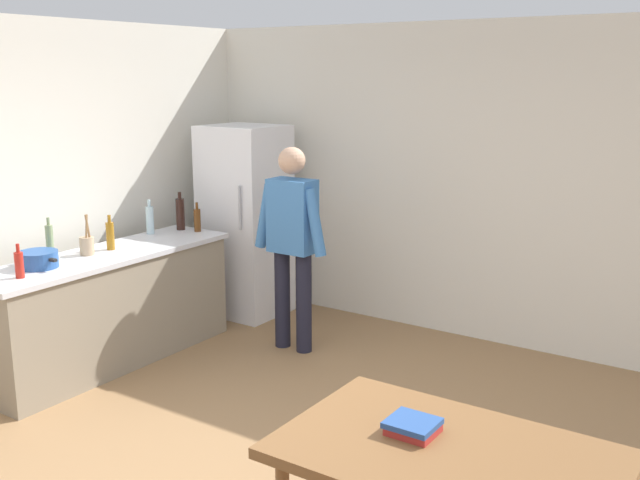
% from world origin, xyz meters
% --- Properties ---
extents(ground_plane, '(14.00, 14.00, 0.00)m').
position_xyz_m(ground_plane, '(0.00, 0.00, 0.00)').
color(ground_plane, '#936D47').
extents(wall_back, '(6.40, 0.12, 2.70)m').
position_xyz_m(wall_back, '(0.00, 3.00, 1.35)').
color(wall_back, silver).
rests_on(wall_back, ground_plane).
extents(kitchen_counter, '(0.64, 2.20, 0.90)m').
position_xyz_m(kitchen_counter, '(-2.00, 0.80, 0.45)').
color(kitchen_counter, gray).
rests_on(kitchen_counter, ground_plane).
extents(refrigerator, '(0.70, 0.67, 1.80)m').
position_xyz_m(refrigerator, '(-1.90, 2.40, 0.90)').
color(refrigerator, white).
rests_on(refrigerator, ground_plane).
extents(person, '(0.70, 0.22, 1.70)m').
position_xyz_m(person, '(-0.95, 1.85, 0.98)').
color(person, '#1E1E2D').
rests_on(person, ground_plane).
extents(dining_table, '(1.40, 0.90, 0.75)m').
position_xyz_m(dining_table, '(1.40, -0.30, 0.67)').
color(dining_table, brown).
rests_on(dining_table, ground_plane).
extents(cooking_pot, '(0.40, 0.28, 0.12)m').
position_xyz_m(cooking_pot, '(-2.05, 0.24, 0.96)').
color(cooking_pot, '#285193').
rests_on(cooking_pot, kitchen_counter).
extents(utensil_jar, '(0.11, 0.11, 0.32)m').
position_xyz_m(utensil_jar, '(-2.07, 0.69, 0.98)').
color(utensil_jar, tan).
rests_on(utensil_jar, kitchen_counter).
extents(bottle_vinegar_tall, '(0.06, 0.06, 0.32)m').
position_xyz_m(bottle_vinegar_tall, '(-2.19, 0.45, 1.04)').
color(bottle_vinegar_tall, gray).
rests_on(bottle_vinegar_tall, kitchen_counter).
extents(bottle_beer_brown, '(0.06, 0.06, 0.26)m').
position_xyz_m(bottle_beer_brown, '(-1.95, 1.80, 1.01)').
color(bottle_beer_brown, '#5B3314').
rests_on(bottle_beer_brown, kitchen_counter).
extents(bottle_oil_amber, '(0.06, 0.06, 0.28)m').
position_xyz_m(bottle_oil_amber, '(-2.05, 0.91, 1.02)').
color(bottle_oil_amber, '#996619').
rests_on(bottle_oil_amber, kitchen_counter).
extents(bottle_water_clear, '(0.07, 0.07, 0.30)m').
position_xyz_m(bottle_water_clear, '(-2.23, 1.50, 1.03)').
color(bottle_water_clear, silver).
rests_on(bottle_water_clear, kitchen_counter).
extents(bottle_sauce_red, '(0.06, 0.06, 0.24)m').
position_xyz_m(bottle_sauce_red, '(-1.92, 0.00, 1.00)').
color(bottle_sauce_red, '#B22319').
rests_on(bottle_sauce_red, kitchen_counter).
extents(bottle_wine_dark, '(0.08, 0.08, 0.34)m').
position_xyz_m(bottle_wine_dark, '(-2.13, 1.78, 1.05)').
color(bottle_wine_dark, black).
rests_on(bottle_wine_dark, kitchen_counter).
extents(book_stack, '(0.21, 0.20, 0.06)m').
position_xyz_m(book_stack, '(1.21, -0.25, 0.78)').
color(book_stack, '#B22D28').
rests_on(book_stack, dining_table).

